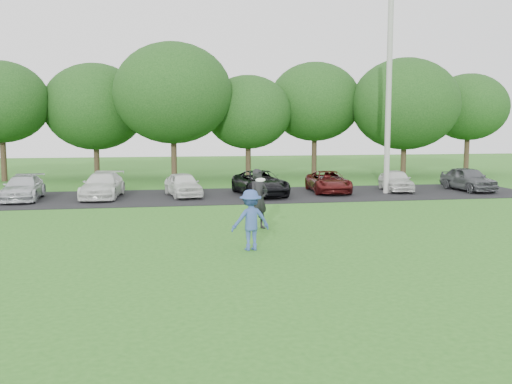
# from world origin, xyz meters

# --- Properties ---
(ground) EXTENTS (100.00, 100.00, 0.00)m
(ground) POSITION_xyz_m (0.00, 0.00, 0.00)
(ground) COLOR #2B671D
(ground) RESTS_ON ground
(parking_lot) EXTENTS (32.00, 6.50, 0.03)m
(parking_lot) POSITION_xyz_m (0.00, 13.00, 0.01)
(parking_lot) COLOR black
(parking_lot) RESTS_ON ground
(utility_pole) EXTENTS (0.28, 0.28, 10.14)m
(utility_pole) POSITION_xyz_m (8.44, 12.60, 5.07)
(utility_pole) COLOR #A1A29C
(utility_pole) RESTS_ON ground
(frisbee_player) EXTENTS (1.19, 0.80, 2.03)m
(frisbee_player) POSITION_xyz_m (-0.67, 0.68, 0.85)
(frisbee_player) COLOR #334C8F
(frisbee_player) RESTS_ON ground
(camera_bystander) EXTENTS (0.89, 0.80, 2.03)m
(camera_bystander) POSITION_xyz_m (0.16, 3.86, 1.02)
(camera_bystander) COLOR black
(camera_bystander) RESTS_ON ground
(parked_cars) EXTENTS (28.15, 4.96, 1.26)m
(parked_cars) POSITION_xyz_m (-1.12, 13.00, 0.63)
(parked_cars) COLOR silver
(parked_cars) RESTS_ON parking_lot
(tree_row) EXTENTS (42.39, 9.85, 8.64)m
(tree_row) POSITION_xyz_m (1.51, 22.76, 4.91)
(tree_row) COLOR #38281C
(tree_row) RESTS_ON ground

